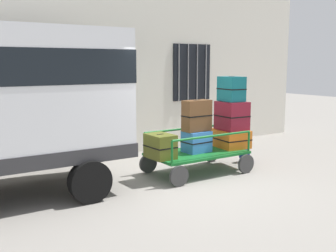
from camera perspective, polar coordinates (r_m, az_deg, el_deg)
The scene contains 11 objects.
ground_plane at distance 7.68m, azimuth 2.28°, elevation -8.04°, with size 40.00×40.00×0.00m, color gray.
building_wall at distance 9.89m, azimuth -7.63°, elevation 10.32°, with size 12.00×0.38×5.00m.
luggage_cart at distance 8.25m, azimuth 4.16°, elevation -4.26°, with size 2.06×1.19×0.44m.
cart_railing at distance 8.16m, azimuth 4.20°, elevation -1.32°, with size 1.95×1.05×0.43m.
suitcase_left_bottom at distance 7.65m, azimuth -1.10°, elevation -2.90°, with size 0.45×0.60×0.47m.
suitcase_midleft_bottom at distance 8.21m, azimuth 4.10°, elevation -2.22°, with size 0.56×0.43×0.44m.
suitcase_midleft_middle at distance 8.12m, azimuth 4.12°, elevation 1.49°, with size 0.61×0.32×0.63m.
suitcase_center_bottom at distance 8.78m, azimuth 8.88°, elevation -1.74°, with size 0.67×0.80×0.38m.
suitcase_center_middle at distance 8.68m, azimuth 9.09°, elevation 1.46°, with size 0.56×0.63×0.61m.
suitcase_center_top at distance 8.65m, azimuth 9.02°, elevation 5.25°, with size 0.43×0.58×0.53m.
backpack at distance 9.33m, azimuth 10.78°, elevation -3.77°, with size 0.27×0.22×0.44m.
Camera 1 is at (-4.25, -5.99, 2.24)m, focal length 42.77 mm.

